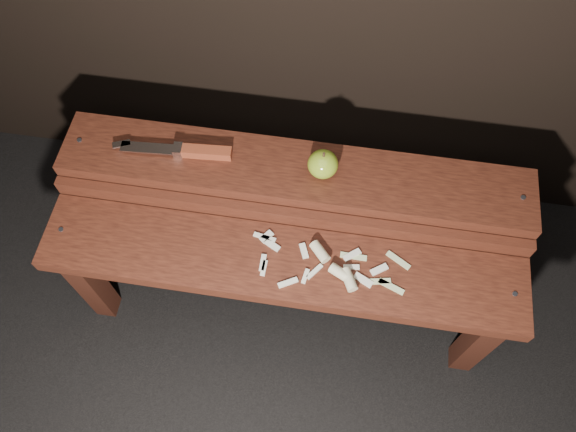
# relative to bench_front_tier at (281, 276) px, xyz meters

# --- Properties ---
(ground) EXTENTS (60.00, 60.00, 0.00)m
(ground) POSITION_rel_bench_front_tier_xyz_m (0.00, 0.06, -0.35)
(ground) COLOR black
(bench_front_tier) EXTENTS (1.20, 0.20, 0.42)m
(bench_front_tier) POSITION_rel_bench_front_tier_xyz_m (0.00, 0.00, 0.00)
(bench_front_tier) COLOR black
(bench_front_tier) RESTS_ON ground
(bench_rear_tier) EXTENTS (1.20, 0.21, 0.50)m
(bench_rear_tier) POSITION_rel_bench_front_tier_xyz_m (0.00, 0.23, 0.06)
(bench_rear_tier) COLOR black
(bench_rear_tier) RESTS_ON ground
(apple) EXTENTS (0.08, 0.08, 0.08)m
(apple) POSITION_rel_bench_front_tier_xyz_m (0.07, 0.23, 0.18)
(apple) COLOR olive
(apple) RESTS_ON bench_rear_tier
(knife) EXTENTS (0.31, 0.05, 0.03)m
(knife) POSITION_rel_bench_front_tier_xyz_m (-0.26, 0.23, 0.16)
(knife) COLOR maroon
(knife) RESTS_ON bench_rear_tier
(apple_scraps) EXTENTS (0.39, 0.15, 0.03)m
(apple_scraps) POSITION_rel_bench_front_tier_xyz_m (0.13, 0.01, 0.08)
(apple_scraps) COLOR beige
(apple_scraps) RESTS_ON bench_front_tier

